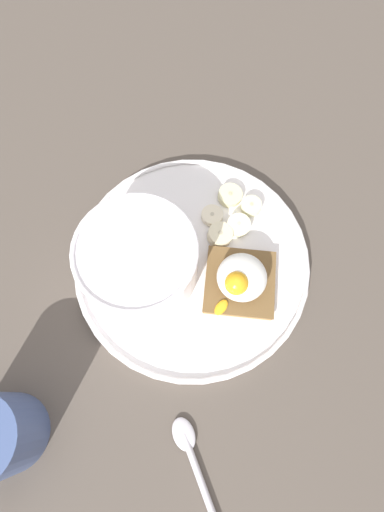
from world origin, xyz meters
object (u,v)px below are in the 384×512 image
poached_egg (241,278)px  banana_slice_right (230,195)px  banana_slice_back (212,216)px  spoon (194,463)px  banana_slice_front (238,225)px  oatmeal_bowl (139,260)px  banana_slice_inner (220,235)px  toast_slice (240,282)px  banana_slice_left (251,206)px

poached_egg → banana_slice_right: bearing=-170.9°
banana_slice_back → spoon: 28.87cm
poached_egg → banana_slice_front: poached_egg is taller
oatmeal_bowl → banana_slice_inner: bearing=120.2°
toast_slice → banana_slice_left: 10.47cm
toast_slice → banana_slice_right: bearing=-170.2°
poached_egg → banana_slice_front: size_ratio=2.15×
banana_slice_left → banana_slice_back: (1.80, -4.90, -0.14)cm
oatmeal_bowl → banana_slice_right: (-11.17, 10.07, -2.95)cm
poached_egg → banana_slice_right: poached_egg is taller
banana_slice_back → banana_slice_right: size_ratio=0.92×
banana_slice_back → spoon: size_ratio=0.32×
banana_slice_front → banana_slice_right: 4.42cm
banana_slice_inner → banana_slice_right: bearing=171.7°
banana_slice_front → banana_slice_back: 3.64cm
poached_egg → banana_slice_left: 10.94cm
toast_slice → banana_slice_right: (-11.73, -2.02, -0.13)cm
toast_slice → banana_slice_right: same height
banana_slice_front → banana_slice_right: bearing=-161.7°
oatmeal_bowl → toast_slice: oatmeal_bowl is taller
oatmeal_bowl → banana_slice_front: bearing=121.4°
oatmeal_bowl → banana_slice_left: 16.49cm
oatmeal_bowl → banana_slice_right: bearing=138.0°
oatmeal_bowl → banana_slice_front: size_ratio=3.96×
banana_slice_back → banana_slice_inner: bearing=24.5°
toast_slice → banana_slice_back: size_ratio=2.17×
banana_slice_right → oatmeal_bowl: bearing=-42.0°
poached_egg → banana_slice_inner: bearing=-155.8°
banana_slice_inner → oatmeal_bowl: bearing=-59.8°
oatmeal_bowl → banana_slice_left: bearing=127.4°
oatmeal_bowl → spoon: 22.88cm
oatmeal_bowl → banana_slice_inner: oatmeal_bowl is taller
banana_slice_front → toast_slice: bearing=4.9°
banana_slice_front → spoon: (27.75, -2.80, -1.30)cm
poached_egg → spoon: 20.61cm
banana_slice_front → banana_slice_inner: (1.61, -2.23, 0.08)cm
banana_slice_front → banana_slice_left: (-2.89, 1.44, -0.07)cm
banana_slice_left → spoon: bearing=-7.9°
toast_slice → banana_slice_inner: size_ratio=1.91×
banana_slice_back → banana_slice_inner: banana_slice_inner is taller
banana_slice_back → banana_slice_right: (-3.10, 2.08, 0.11)cm
toast_slice → banana_slice_back: bearing=-154.6°
toast_slice → banana_slice_right: 11.91cm
toast_slice → poached_egg: bearing=-30.4°
oatmeal_bowl → banana_slice_inner: (-5.37, 9.22, -2.77)cm
poached_egg → toast_slice: bearing=149.6°
toast_slice → poached_egg: 2.33cm
poached_egg → banana_slice_right: (-11.93, -1.91, -2.46)cm
banana_slice_right → spoon: bearing=-2.5°
banana_slice_left → banana_slice_inner: 5.81cm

